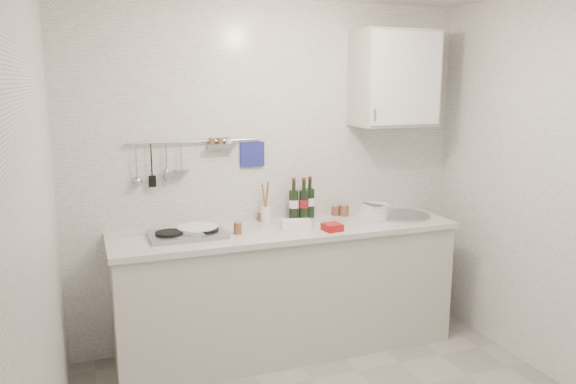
# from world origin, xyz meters

# --- Properties ---
(back_wall) EXTENTS (3.00, 0.02, 2.50)m
(back_wall) POSITION_xyz_m (0.00, 1.40, 1.25)
(back_wall) COLOR silver
(back_wall) RESTS_ON floor
(wall_left) EXTENTS (0.02, 2.80, 2.50)m
(wall_left) POSITION_xyz_m (-1.50, 0.00, 1.25)
(wall_left) COLOR silver
(wall_left) RESTS_ON floor
(counter) EXTENTS (2.44, 0.64, 0.96)m
(counter) POSITION_xyz_m (0.01, 1.10, 0.43)
(counter) COLOR #B2AFA4
(counter) RESTS_ON floor
(wall_rail) EXTENTS (0.98, 0.09, 0.34)m
(wall_rail) POSITION_xyz_m (-0.60, 1.37, 1.43)
(wall_rail) COLOR #93969B
(wall_rail) RESTS_ON back_wall
(wall_cabinet) EXTENTS (0.60, 0.38, 0.70)m
(wall_cabinet) POSITION_xyz_m (0.90, 1.22, 1.95)
(wall_cabinet) COLOR #B2AFA4
(wall_cabinet) RESTS_ON back_wall
(plate_stack_hob) EXTENTS (0.30, 0.30, 0.05)m
(plate_stack_hob) POSITION_xyz_m (-0.63, 1.15, 0.95)
(plate_stack_hob) COLOR #5169B8
(plate_stack_hob) RESTS_ON counter
(plate_stack_sink) EXTENTS (0.26, 0.24, 0.11)m
(plate_stack_sink) POSITION_xyz_m (0.70, 1.12, 0.97)
(plate_stack_sink) COLOR white
(plate_stack_sink) RESTS_ON counter
(wine_bottles) EXTENTS (0.21, 0.11, 0.31)m
(wine_bottles) POSITION_xyz_m (0.20, 1.30, 1.07)
(wine_bottles) COLOR black
(wine_bottles) RESTS_ON counter
(butter_dish) EXTENTS (0.22, 0.15, 0.06)m
(butter_dish) POSITION_xyz_m (0.05, 1.04, 0.95)
(butter_dish) COLOR white
(butter_dish) RESTS_ON counter
(strawberry_punnet) EXTENTS (0.13, 0.13, 0.05)m
(strawberry_punnet) POSITION_xyz_m (0.26, 0.91, 0.94)
(strawberry_punnet) COLOR #A61216
(strawberry_punnet) RESTS_ON counter
(utensil_crock) EXTENTS (0.07, 0.07, 0.29)m
(utensil_crock) POSITION_xyz_m (-0.09, 1.31, 0.99)
(utensil_crock) COLOR white
(utensil_crock) RESTS_ON counter
(jar_a) EXTENTS (0.06, 0.06, 0.07)m
(jar_a) POSITION_xyz_m (-0.11, 1.34, 0.96)
(jar_a) COLOR brown
(jar_a) RESTS_ON counter
(jar_b) EXTENTS (0.07, 0.07, 0.08)m
(jar_b) POSITION_xyz_m (0.48, 1.31, 0.96)
(jar_b) COLOR brown
(jar_b) RESTS_ON counter
(jar_c) EXTENTS (0.07, 0.07, 0.09)m
(jar_c) POSITION_xyz_m (0.53, 1.27, 0.97)
(jar_c) COLOR brown
(jar_c) RESTS_ON counter
(jar_d) EXTENTS (0.06, 0.06, 0.09)m
(jar_d) POSITION_xyz_m (-0.37, 1.05, 0.96)
(jar_d) COLOR brown
(jar_d) RESTS_ON counter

